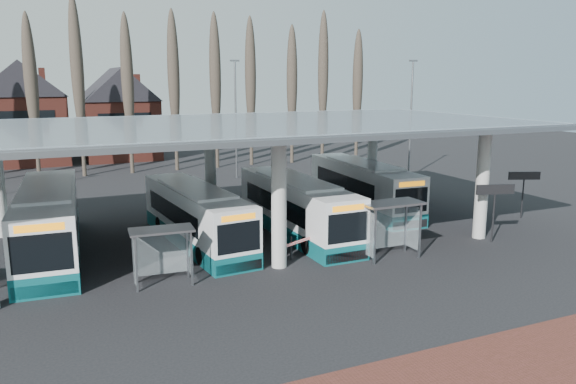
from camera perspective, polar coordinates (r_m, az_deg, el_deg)
name	(u,v)px	position (r m, az deg, el deg)	size (l,w,h in m)	color
ground	(302,284)	(24.28, 1.44, -9.35)	(140.00, 140.00, 0.00)	black
station_canopy	(238,135)	(30.25, -5.07, 5.84)	(32.00, 16.00, 6.34)	#B9B9B4
poplar_row	(149,77)	(54.36, -13.96, 11.30)	(45.10, 1.10, 14.50)	#473D33
lamp_post_b	(236,117)	(49.19, -5.33, 7.59)	(0.80, 0.16, 10.17)	slate
lamp_post_c	(411,117)	(50.37, 12.37, 7.46)	(0.80, 0.16, 10.17)	slate
bus_0	(49,223)	(30.24, -23.11, -2.87)	(3.42, 12.52, 3.44)	white
bus_1	(196,217)	(30.13, -9.34, -2.48)	(3.31, 11.21, 3.07)	white
bus_2	(296,208)	(31.51, 0.80, -1.61)	(2.50, 11.43, 3.17)	white
bus_3	(362,187)	(37.82, 7.56, 0.52)	(3.05, 11.61, 3.20)	white
shelter_1	(162,243)	(24.40, -12.71, -5.11)	(2.74, 1.52, 2.45)	gray
shelter_2	(390,217)	(27.72, 10.28, -2.49)	(3.02, 1.52, 2.79)	gray
info_sign_0	(495,194)	(31.60, 20.29, -0.18)	(2.06, 0.70, 3.14)	black
info_sign_1	(524,179)	(37.82, 22.86, 1.20)	(1.88, 0.84, 2.95)	black
barrier	(294,244)	(26.83, 0.66, -5.32)	(2.10, 1.09, 1.14)	black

